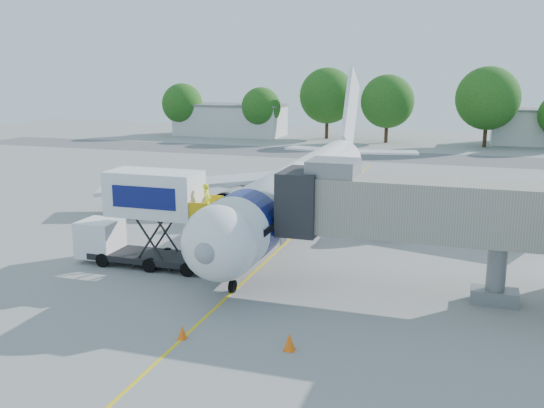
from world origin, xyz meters
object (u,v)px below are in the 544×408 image
(jet_bridge, at_px, (403,209))
(ground_tug, at_px, (106,322))
(aircraft, at_px, (304,186))
(catering_hiloader, at_px, (145,219))

(jet_bridge, distance_m, ground_tug, 14.74)
(aircraft, relative_size, catering_hiloader, 4.44)
(aircraft, height_order, catering_hiloader, aircraft)
(aircraft, relative_size, jet_bridge, 2.71)
(jet_bridge, relative_size, catering_hiloader, 1.64)
(aircraft, distance_m, ground_tug, 20.54)
(catering_hiloader, height_order, ground_tug, catering_hiloader)
(ground_tug, bearing_deg, aircraft, 74.52)
(catering_hiloader, relative_size, ground_tug, 2.48)
(aircraft, xyz_separation_m, ground_tug, (-3.04, -20.19, -2.27))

